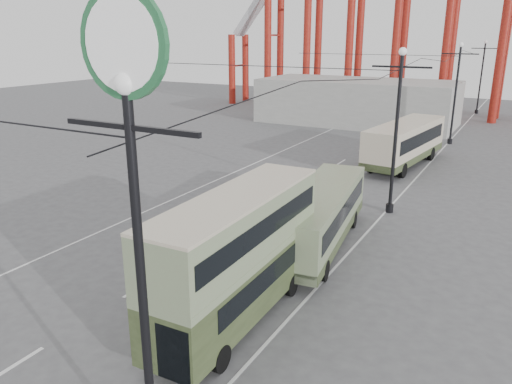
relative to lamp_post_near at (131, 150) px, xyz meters
The scene contains 11 objects.
ground 10.11m from the lamp_post_near, 151.82° to the left, with size 160.00×160.00×0.00m, color #4D4D50.
road_markings 24.87m from the lamp_post_near, 105.88° to the left, with size 12.52×120.00×0.01m.
lamp_post_near is the anchor object (origin of this frame).
lamp_post_mid 21.24m from the lamp_post_near, 90.00° to the left, with size 3.20×0.44×9.32m.
lamp_post_far 43.12m from the lamp_post_near, 90.00° to the left, with size 3.20×0.44×9.32m.
lamp_post_distant 65.08m from the lamp_post_near, 90.00° to the left, with size 3.20×0.44×9.32m.
fairground_shed 51.61m from the lamp_post_near, 103.06° to the left, with size 22.00×10.00×5.00m, color gray.
double_decker_bus 8.76m from the lamp_post_near, 105.01° to the left, with size 2.42×8.92×4.77m.
single_decker_green 15.77m from the lamp_post_near, 96.73° to the left, with size 3.75×10.49×2.90m.
single_decker_cream 33.09m from the lamp_post_near, 93.40° to the left, with size 4.05×11.16×3.39m.
pedestrian 11.29m from the lamp_post_near, 111.12° to the left, with size 0.68×0.45×1.86m, color black.
Camera 1 is at (12.13, -9.91, 9.95)m, focal length 35.00 mm.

